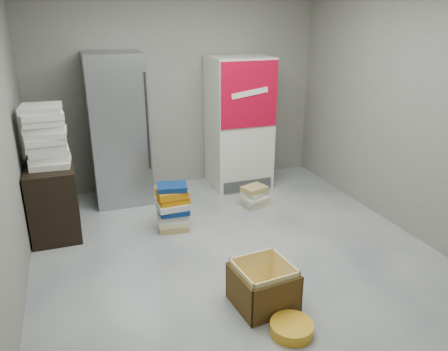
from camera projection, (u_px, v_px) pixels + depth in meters
ground at (246, 267)px, 4.27m from camera, size 5.00×5.00×0.00m
room_shell at (250, 81)px, 3.65m from camera, size 4.04×5.04×2.82m
steel_fridge at (118, 129)px, 5.54m from camera, size 0.70×0.72×1.90m
coke_cooler at (239, 123)px, 6.07m from camera, size 0.80×0.73×1.80m
wood_shelf at (54, 199)px, 4.82m from camera, size 0.50×0.80×0.80m
supply_box_stack at (46, 136)px, 4.58m from camera, size 0.45×0.45×0.65m
phonebook_stack_main at (173, 207)px, 4.93m from camera, size 0.38×0.32×0.54m
phonebook_stack_side at (255, 196)px, 5.59m from camera, size 0.36×0.35×0.26m
cardboard_box at (263, 288)px, 3.67m from camera, size 0.52×0.52×0.38m
bucket_lid at (292, 328)px, 3.37m from camera, size 0.38×0.38×0.09m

